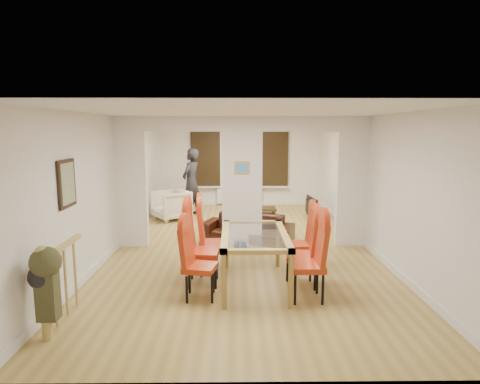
{
  "coord_description": "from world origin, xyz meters",
  "views": [
    {
      "loc": [
        -0.13,
        -7.93,
        2.34
      ],
      "look_at": [
        -0.03,
        0.6,
        1.01
      ],
      "focal_mm": 30.0,
      "sensor_mm": 36.0,
      "label": 1
    }
  ],
  "objects_px": {
    "dining_chair_la": "(200,262)",
    "dining_chair_rc": "(300,240)",
    "bowl": "(251,207)",
    "sofa": "(248,228)",
    "dining_chair_ra": "(307,260)",
    "dining_table": "(254,259)",
    "dining_chair_lb": "(203,247)",
    "bottle": "(260,203)",
    "television": "(308,207)",
    "dining_chair_rb": "(301,251)",
    "person": "(191,182)",
    "dining_chair_lc": "(214,238)",
    "armchair": "(171,205)",
    "coffee_table": "(257,212)"
  },
  "relations": [
    {
      "from": "dining_chair_la",
      "to": "dining_chair_rc",
      "type": "relative_size",
      "value": 1.01
    },
    {
      "from": "dining_chair_la",
      "to": "bowl",
      "type": "bearing_deg",
      "value": 92.38
    },
    {
      "from": "sofa",
      "to": "bowl",
      "type": "distance_m",
      "value": 2.46
    },
    {
      "from": "dining_chair_ra",
      "to": "dining_chair_rc",
      "type": "bearing_deg",
      "value": 85.8
    },
    {
      "from": "dining_table",
      "to": "dining_chair_lb",
      "type": "distance_m",
      "value": 0.8
    },
    {
      "from": "sofa",
      "to": "bottle",
      "type": "height_order",
      "value": "sofa"
    },
    {
      "from": "sofa",
      "to": "television",
      "type": "bearing_deg",
      "value": 73.49
    },
    {
      "from": "sofa",
      "to": "bowl",
      "type": "relative_size",
      "value": 8.37
    },
    {
      "from": "dining_chair_rb",
      "to": "television",
      "type": "bearing_deg",
      "value": 86.08
    },
    {
      "from": "dining_chair_ra",
      "to": "person",
      "type": "xyz_separation_m",
      "value": [
        -2.19,
        5.55,
        0.35
      ]
    },
    {
      "from": "dining_table",
      "to": "dining_chair_lb",
      "type": "xyz_separation_m",
      "value": [
        -0.78,
        0.05,
        0.18
      ]
    },
    {
      "from": "dining_chair_lc",
      "to": "bottle",
      "type": "distance_m",
      "value": 4.5
    },
    {
      "from": "dining_chair_rc",
      "to": "person",
      "type": "relative_size",
      "value": 0.57
    },
    {
      "from": "armchair",
      "to": "television",
      "type": "distance_m",
      "value": 3.67
    },
    {
      "from": "dining_chair_la",
      "to": "bottle",
      "type": "distance_m",
      "value": 5.51
    },
    {
      "from": "dining_chair_la",
      "to": "sofa",
      "type": "xyz_separation_m",
      "value": [
        0.75,
        2.9,
        -0.25
      ]
    },
    {
      "from": "dining_table",
      "to": "coffee_table",
      "type": "xyz_separation_m",
      "value": [
        0.3,
        4.9,
        -0.29
      ]
    },
    {
      "from": "dining_chair_rb",
      "to": "television",
      "type": "height_order",
      "value": "dining_chair_rb"
    },
    {
      "from": "armchair",
      "to": "person",
      "type": "distance_m",
      "value": 0.87
    },
    {
      "from": "dining_table",
      "to": "armchair",
      "type": "bearing_deg",
      "value": 113.5
    },
    {
      "from": "dining_chair_lc",
      "to": "bowl",
      "type": "height_order",
      "value": "dining_chair_lc"
    },
    {
      "from": "dining_chair_rb",
      "to": "television",
      "type": "relative_size",
      "value": 1.18
    },
    {
      "from": "dining_chair_la",
      "to": "dining_chair_rc",
      "type": "xyz_separation_m",
      "value": [
        1.55,
        1.07,
        -0.0
      ]
    },
    {
      "from": "television",
      "to": "dining_chair_lc",
      "type": "bearing_deg",
      "value": 146.03
    },
    {
      "from": "armchair",
      "to": "dining_chair_la",
      "type": "bearing_deg",
      "value": -21.41
    },
    {
      "from": "dining_chair_lc",
      "to": "dining_chair_ra",
      "type": "xyz_separation_m",
      "value": [
        1.34,
        -1.06,
        -0.02
      ]
    },
    {
      "from": "dining_chair_la",
      "to": "dining_chair_ra",
      "type": "distance_m",
      "value": 1.48
    },
    {
      "from": "dining_chair_lc",
      "to": "bowl",
      "type": "distance_m",
      "value": 4.43
    },
    {
      "from": "bottle",
      "to": "bowl",
      "type": "height_order",
      "value": "bottle"
    },
    {
      "from": "dining_table",
      "to": "dining_chair_rb",
      "type": "bearing_deg",
      "value": -3.42
    },
    {
      "from": "sofa",
      "to": "dining_chair_rc",
      "type": "bearing_deg",
      "value": -46.97
    },
    {
      "from": "dining_chair_rc",
      "to": "bowl",
      "type": "bearing_deg",
      "value": 98.0
    },
    {
      "from": "person",
      "to": "television",
      "type": "distance_m",
      "value": 3.25
    },
    {
      "from": "television",
      "to": "bowl",
      "type": "bearing_deg",
      "value": 81.78
    },
    {
      "from": "dining_table",
      "to": "armchair",
      "type": "height_order",
      "value": "dining_table"
    },
    {
      "from": "dining_table",
      "to": "dining_chair_ra",
      "type": "bearing_deg",
      "value": -36.88
    },
    {
      "from": "dining_chair_rb",
      "to": "television",
      "type": "xyz_separation_m",
      "value": [
        0.99,
        4.84,
        -0.28
      ]
    },
    {
      "from": "dining_chair_la",
      "to": "dining_chair_ra",
      "type": "relative_size",
      "value": 0.94
    },
    {
      "from": "television",
      "to": "coffee_table",
      "type": "relative_size",
      "value": 0.91
    },
    {
      "from": "armchair",
      "to": "bowl",
      "type": "height_order",
      "value": "armchair"
    },
    {
      "from": "dining_chair_la",
      "to": "dining_chair_rc",
      "type": "height_order",
      "value": "dining_chair_la"
    },
    {
      "from": "dining_chair_lc",
      "to": "bottle",
      "type": "height_order",
      "value": "dining_chair_lc"
    },
    {
      "from": "television",
      "to": "bowl",
      "type": "xyz_separation_m",
      "value": [
        -1.54,
        0.08,
        -0.0
      ]
    },
    {
      "from": "dining_table",
      "to": "dining_chair_lc",
      "type": "xyz_separation_m",
      "value": [
        -0.64,
        0.53,
        0.18
      ]
    },
    {
      "from": "dining_chair_lc",
      "to": "person",
      "type": "height_order",
      "value": "person"
    },
    {
      "from": "dining_chair_rc",
      "to": "dining_table",
      "type": "bearing_deg",
      "value": -142.89
    },
    {
      "from": "dining_chair_la",
      "to": "dining_chair_ra",
      "type": "height_order",
      "value": "dining_chair_ra"
    },
    {
      "from": "dining_chair_la",
      "to": "coffee_table",
      "type": "xyz_separation_m",
      "value": [
        1.07,
        5.37,
        -0.41
      ]
    },
    {
      "from": "sofa",
      "to": "dining_chair_lb",
      "type": "bearing_deg",
      "value": -88.18
    },
    {
      "from": "dining_chair_rb",
      "to": "coffee_table",
      "type": "bearing_deg",
      "value": 102.22
    }
  ]
}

